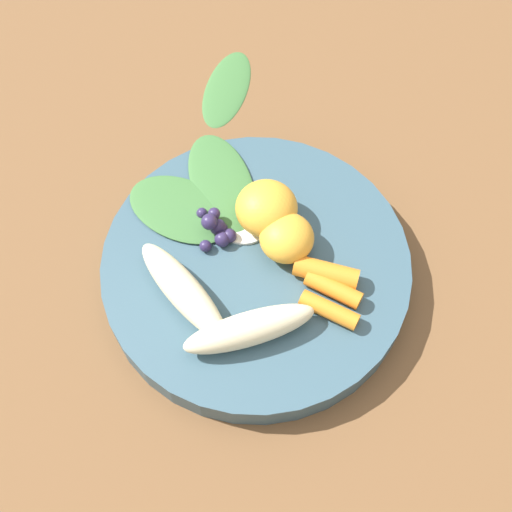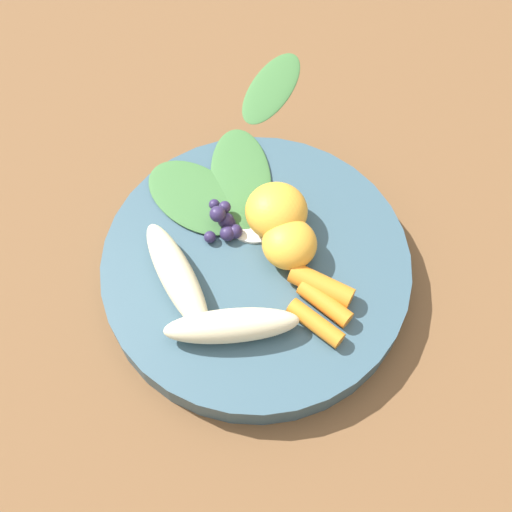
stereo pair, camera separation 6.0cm
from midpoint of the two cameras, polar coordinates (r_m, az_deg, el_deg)
The scene contains 14 objects.
ground_plane at distance 0.63m, azimuth 2.69°, elevation -1.97°, with size 2.40×2.40×0.00m, color brown.
bowl at distance 0.62m, azimuth 2.75°, elevation -1.35°, with size 0.27×0.27×0.03m, color #385666.
banana_peeled_left at distance 0.56m, azimuth 1.01°, elevation -6.04°, with size 0.11×0.03×0.03m, color beige.
banana_peeled_right at distance 0.58m, azimuth -3.65°, elevation -1.88°, with size 0.11×0.03×0.03m, color beige.
orange_segment_near at distance 0.61m, azimuth 4.49°, elevation 3.45°, with size 0.05×0.05×0.04m, color #F4A833.
orange_segment_far at distance 0.59m, azimuth 5.62°, elevation 0.74°, with size 0.05×0.05×0.04m, color #F4A833.
carrot_front at distance 0.58m, azimuth 7.87°, elevation -5.76°, with size 0.01×0.01×0.05m, color orange.
carrot_mid_left at distance 0.58m, azimuth 8.58°, elevation -4.12°, with size 0.02×0.02×0.05m, color orange.
carrot_mid_right at distance 0.59m, azimuth 8.27°, elevation -2.67°, with size 0.02×0.02×0.06m, color orange.
blueberry_pile at distance 0.61m, azimuth 0.15°, elevation 2.55°, with size 0.05×0.03×0.03m.
coconut_shred_patch at distance 0.62m, azimuth 2.56°, elevation 2.86°, with size 0.05×0.05×0.00m, color white.
kale_leaf_left at distance 0.65m, azimuth 1.39°, elevation 6.19°, with size 0.11×0.06×0.01m, color #3D7038.
kale_leaf_right at distance 0.63m, azimuth -2.30°, elevation 4.64°, with size 0.10×0.06×0.01m, color #3D7038.
kale_leaf_stray at distance 0.76m, azimuth 3.61°, elevation 13.56°, with size 0.11×0.04×0.01m, color #3D7038.
Camera 2 is at (0.25, -0.12, 0.57)m, focal length 48.74 mm.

